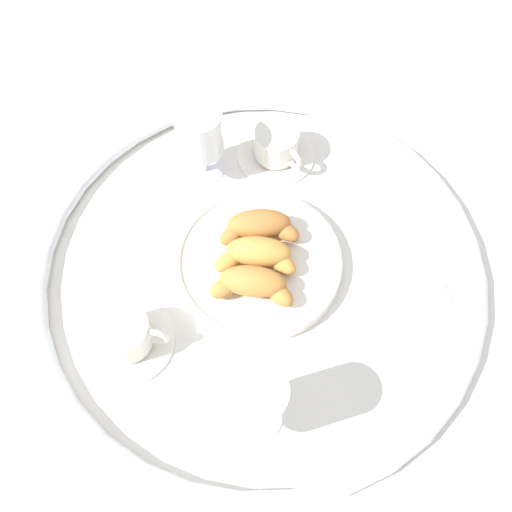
% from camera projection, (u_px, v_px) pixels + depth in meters
% --- Properties ---
extents(ground_plane, '(2.20, 2.20, 0.00)m').
position_uv_depth(ground_plane, '(259.00, 269.00, 0.89)').
color(ground_plane, silver).
extents(table_chrome_rim, '(0.70, 0.70, 0.02)m').
position_uv_depth(table_chrome_rim, '(259.00, 266.00, 0.88)').
color(table_chrome_rim, silver).
rests_on(table_chrome_rim, ground_plane).
extents(pastry_plate, '(0.26, 0.26, 0.02)m').
position_uv_depth(pastry_plate, '(256.00, 262.00, 0.89)').
color(pastry_plate, silver).
rests_on(pastry_plate, ground_plane).
extents(croissant_large, '(0.14, 0.07, 0.04)m').
position_uv_depth(croissant_large, '(259.00, 226.00, 0.88)').
color(croissant_large, '#AD6B33').
rests_on(croissant_large, pastry_plate).
extents(croissant_small, '(0.13, 0.08, 0.04)m').
position_uv_depth(croissant_small, '(256.00, 254.00, 0.86)').
color(croissant_small, '#CC893D').
rests_on(croissant_small, pastry_plate).
extents(croissant_extra, '(0.13, 0.08, 0.04)m').
position_uv_depth(croissant_extra, '(253.00, 284.00, 0.84)').
color(croissant_extra, '#BC7A38').
rests_on(croissant_extra, pastry_plate).
extents(coffee_cup_near, '(0.14, 0.14, 0.06)m').
position_uv_depth(coffee_cup_near, '(127.00, 336.00, 0.81)').
color(coffee_cup_near, silver).
rests_on(coffee_cup_near, ground_plane).
extents(coffee_cup_far, '(0.14, 0.14, 0.06)m').
position_uv_depth(coffee_cup_far, '(277.00, 147.00, 0.98)').
color(coffee_cup_far, silver).
rests_on(coffee_cup_far, ground_plane).
extents(juice_glass_left, '(0.08, 0.08, 0.14)m').
position_uv_depth(juice_glass_left, '(258.00, 400.00, 0.70)').
color(juice_glass_left, white).
rests_on(juice_glass_left, ground_plane).
extents(juice_glass_right, '(0.08, 0.08, 0.14)m').
position_uv_depth(juice_glass_right, '(200.00, 134.00, 0.90)').
color(juice_glass_right, white).
rests_on(juice_glass_right, ground_plane).
extents(sugar_packet, '(0.06, 0.04, 0.01)m').
position_uv_depth(sugar_packet, '(434.00, 298.00, 0.87)').
color(sugar_packet, white).
rests_on(sugar_packet, ground_plane).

